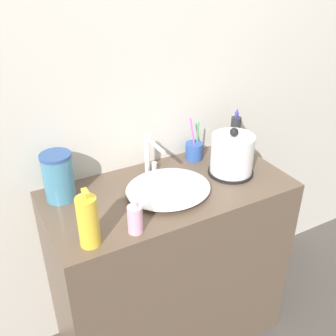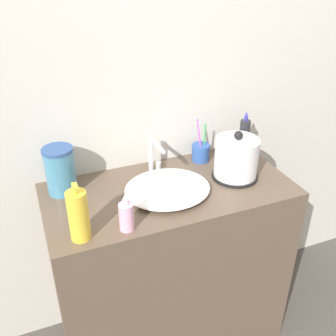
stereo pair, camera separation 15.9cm
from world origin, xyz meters
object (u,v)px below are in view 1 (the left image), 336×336
at_px(lotion_bottle, 88,221).
at_px(water_pitcher, 58,177).
at_px(toothbrush_cup, 194,151).
at_px(mouthwash_bottle, 135,218).
at_px(faucet, 150,153).
at_px(shampoo_bottle, 235,134).
at_px(electric_kettle, 232,156).

bearing_deg(lotion_bottle, water_pitcher, 91.93).
relative_size(toothbrush_cup, mouthwash_bottle, 1.40).
relative_size(faucet, shampoo_bottle, 0.79).
distance_m(electric_kettle, shampoo_bottle, 0.21).
bearing_deg(lotion_bottle, shampoo_bottle, 20.86).
bearing_deg(mouthwash_bottle, toothbrush_cup, 37.97).
xyz_separation_m(toothbrush_cup, water_pitcher, (-0.65, -0.03, 0.06)).
distance_m(shampoo_bottle, water_pitcher, 0.85).
distance_m(lotion_bottle, water_pitcher, 0.33).
height_order(electric_kettle, toothbrush_cup, electric_kettle).
bearing_deg(faucet, electric_kettle, -26.69).
bearing_deg(shampoo_bottle, electric_kettle, -130.46).
distance_m(electric_kettle, mouthwash_bottle, 0.57).
distance_m(faucet, shampoo_bottle, 0.45).
xyz_separation_m(electric_kettle, mouthwash_bottle, (-0.54, -0.17, -0.03)).
relative_size(electric_kettle, lotion_bottle, 0.99).
distance_m(electric_kettle, water_pitcher, 0.73).
bearing_deg(electric_kettle, toothbrush_cup, 109.87).
bearing_deg(lotion_bottle, faucet, 39.51).
bearing_deg(lotion_bottle, electric_kettle, 12.80).
distance_m(lotion_bottle, shampoo_bottle, 0.90).
bearing_deg(toothbrush_cup, shampoo_bottle, -9.48).
xyz_separation_m(toothbrush_cup, mouthwash_bottle, (-0.47, -0.37, 0.01)).
height_order(electric_kettle, lotion_bottle, lotion_bottle).
height_order(electric_kettle, mouthwash_bottle, electric_kettle).
xyz_separation_m(electric_kettle, lotion_bottle, (-0.71, -0.16, 0.01)).
relative_size(toothbrush_cup, lotion_bottle, 0.94).
bearing_deg(faucet, water_pitcher, 179.28).
height_order(lotion_bottle, shampoo_bottle, shampoo_bottle).
distance_m(electric_kettle, toothbrush_cup, 0.21).
height_order(toothbrush_cup, lotion_bottle, lotion_bottle).
xyz_separation_m(electric_kettle, shampoo_bottle, (0.14, 0.16, 0.01)).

